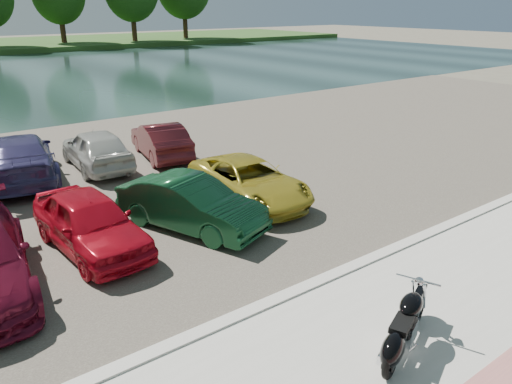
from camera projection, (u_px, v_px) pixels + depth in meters
ground at (405, 328)px, 9.05m from camera, size 200.00×200.00×0.00m
promenade at (455, 354)px, 8.29m from camera, size 60.00×6.00×0.10m
kerb at (327, 279)px, 10.52m from camera, size 60.00×0.30×0.14m
parking_lot at (143, 173)px, 17.25m from camera, size 60.00×18.00×0.04m
motorcycle at (403, 330)px, 8.07m from camera, size 2.22×1.12×1.05m
car_4 at (90, 222)px, 11.65m from camera, size 1.88×4.13×1.38m
car_5 at (191, 204)px, 12.76m from camera, size 2.75×4.31×1.34m
car_6 at (249, 181)px, 14.58m from camera, size 2.28×4.54×1.23m
car_11 at (19, 158)px, 16.32m from camera, size 2.99×5.50×1.51m
car_12 at (96, 149)px, 17.51m from camera, size 1.95×4.26×1.42m
car_13 at (161, 140)px, 18.78m from camera, size 2.13×4.18×1.32m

